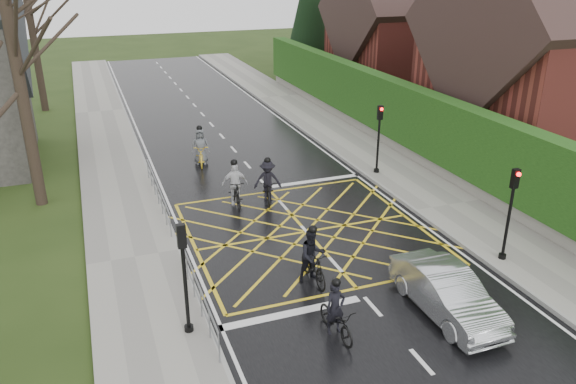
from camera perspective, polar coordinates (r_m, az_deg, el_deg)
ground at (r=20.20m, az=1.88°, el=-4.06°), size 120.00×120.00×0.00m
road at (r=20.19m, az=1.88°, el=-4.05°), size 9.00×80.00×0.01m
sidewalk_right at (r=22.91m, az=15.95°, el=-1.41°), size 3.00×80.00×0.15m
sidewalk_left at (r=18.98m, az=-15.28°, el=-6.54°), size 3.00×80.00×0.15m
stone_wall at (r=28.36m, az=11.96°, el=4.23°), size 0.50×38.00×0.70m
hedge at (r=27.87m, az=12.25°, el=7.64°), size 0.90×38.00×2.80m
house_near at (r=30.23m, az=26.35°, el=12.11°), size 11.80×9.80×11.30m
house_far at (r=41.14m, az=12.06°, el=15.60°), size 9.80×8.80×10.30m
conifer at (r=46.36m, az=2.28°, el=17.58°), size 4.60×4.60×10.00m
railing_south at (r=15.74m, az=-9.24°, el=-9.49°), size 0.05×5.04×1.03m
railing_north at (r=22.40m, az=-13.12°, el=0.31°), size 0.05×6.04×1.03m
traffic_light_ne at (r=25.18m, az=9.17°, el=5.23°), size 0.24×0.31×3.21m
traffic_light_se at (r=18.81m, az=21.54°, el=-2.25°), size 0.24×0.31×3.21m
traffic_light_sw at (r=14.38m, az=-10.42°, el=-8.81°), size 0.24×0.31×3.21m
cyclist_rear at (r=14.88m, az=4.92°, el=-12.50°), size 0.72×1.72×1.63m
cyclist_back at (r=16.97m, az=2.53°, el=-6.97°), size 0.82×1.84×1.84m
cyclist_mid at (r=22.48m, az=-2.03°, el=0.69°), size 1.23×2.01×1.85m
cyclist_front at (r=22.18m, az=-5.38°, el=0.37°), size 1.06×1.94×1.90m
cyclist_lead at (r=26.92m, az=-8.84°, el=4.15°), size 1.03×2.04×1.89m
car at (r=16.13m, az=15.83°, el=-9.80°), size 1.39×3.96×1.30m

